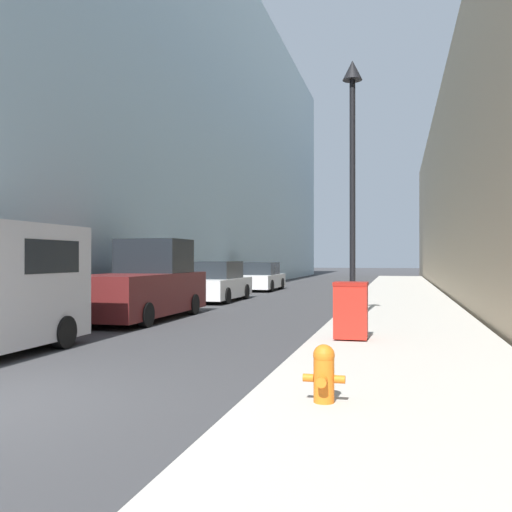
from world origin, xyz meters
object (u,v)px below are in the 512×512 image
pickup_truck (143,286)px  fire_hydrant (324,372)px  trash_bin (351,310)px  parked_sedan_far (262,278)px  parked_sedan_near (217,283)px  lamppost (352,150)px

pickup_truck → fire_hydrant: bearing=-54.3°
trash_bin → parked_sedan_far: bearing=108.6°
pickup_truck → parked_sedan_far: (-0.07, 15.06, -0.25)m
fire_hydrant → trash_bin: (-0.11, 5.06, 0.25)m
fire_hydrant → pickup_truck: size_ratio=0.12×
fire_hydrant → pickup_truck: (-6.41, 8.93, 0.47)m
pickup_truck → parked_sedan_near: bearing=90.3°
lamppost → pickup_truck: size_ratio=1.19×
lamppost → pickup_truck: bearing=172.8°
pickup_truck → parked_sedan_near: size_ratio=1.18×
lamppost → parked_sedan_near: (-6.13, 7.84, -3.77)m
trash_bin → parked_sedan_near: 12.64m
fire_hydrant → pickup_truck: 11.01m
lamppost → pickup_truck: (-6.10, 0.77, -3.55)m
parked_sedan_near → parked_sedan_far: 7.99m
pickup_truck → parked_sedan_near: pickup_truck is taller
parked_sedan_near → parked_sedan_far: size_ratio=1.02×
parked_sedan_far → parked_sedan_near: bearing=-89.8°
lamppost → parked_sedan_near: 10.64m
lamppost → fire_hydrant: bearing=-87.8°
fire_hydrant → trash_bin: trash_bin is taller
trash_bin → parked_sedan_far: 19.97m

